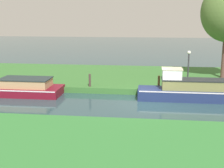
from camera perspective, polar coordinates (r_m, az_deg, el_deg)
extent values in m
plane|color=#264247|center=(18.74, 6.41, -3.66)|extent=(120.00, 120.00, 0.00)
cube|color=#356A2E|center=(25.50, 6.60, 1.16)|extent=(72.00, 10.00, 0.40)
cube|color=maroon|center=(21.48, -15.94, -1.20)|extent=(4.95, 2.21, 0.56)
cube|color=white|center=(21.43, -15.98, -0.58)|extent=(4.85, 2.24, 0.07)
cube|color=tan|center=(21.34, -15.89, 0.22)|extent=(3.28, 1.68, 0.54)
cube|color=#232F2F|center=(21.28, -15.94, 1.00)|extent=(3.38, 1.76, 0.06)
cube|color=navy|center=(20.13, 17.05, -1.97)|extent=(8.47, 1.62, 0.70)
cube|color=white|center=(20.06, 17.10, -1.11)|extent=(8.30, 1.65, 0.07)
cube|color=olive|center=(19.98, 17.14, -0.17)|extent=(5.40, 1.23, 0.60)
cube|color=#25282A|center=(19.92, 17.21, 0.75)|extent=(5.50, 1.30, 0.06)
cube|color=white|center=(19.59, 11.18, 1.79)|extent=(1.18, 1.04, 0.67)
cube|color=beige|center=(19.52, 11.23, 2.84)|extent=(1.28, 1.10, 0.06)
cylinder|color=#333338|center=(21.70, 14.10, 2.45)|extent=(0.10, 0.10, 2.28)
sphere|color=white|center=(21.52, 14.28, 5.76)|extent=(0.24, 0.24, 0.24)
cylinder|color=#45312F|center=(21.26, -4.19, 0.70)|extent=(0.15, 0.15, 0.90)
cylinder|color=#523F20|center=(20.89, 8.79, 0.35)|extent=(0.16, 0.16, 0.89)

